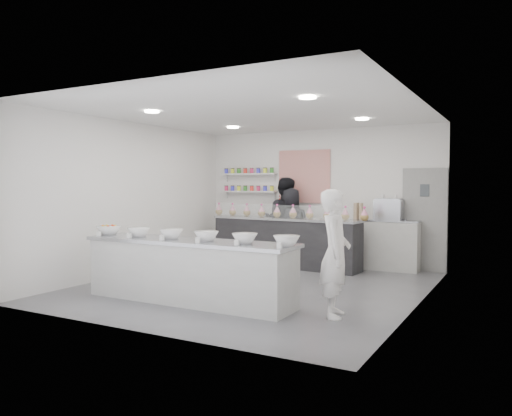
{
  "coord_description": "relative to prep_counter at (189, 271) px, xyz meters",
  "views": [
    {
      "loc": [
        4.13,
        -7.51,
        1.76
      ],
      "look_at": [
        -0.19,
        0.4,
        1.34
      ],
      "focal_mm": 35.0,
      "sensor_mm": 36.0,
      "label": 1
    }
  ],
  "objects": [
    {
      "name": "floor",
      "position": [
        0.33,
        1.46,
        -0.47
      ],
      "size": [
        6.0,
        6.0,
        0.0
      ],
      "primitive_type": "plane",
      "color": "#515156",
      "rests_on": "ground"
    },
    {
      "name": "ceiling",
      "position": [
        0.33,
        1.46,
        2.53
      ],
      "size": [
        6.0,
        6.0,
        0.0
      ],
      "primitive_type": "plane",
      "rotation": [
        3.14,
        0.0,
        0.0
      ],
      "color": "white",
      "rests_on": "floor"
    },
    {
      "name": "back_wall",
      "position": [
        0.33,
        4.46,
        1.03
      ],
      "size": [
        5.5,
        0.0,
        5.5
      ],
      "primitive_type": "plane",
      "rotation": [
        1.57,
        0.0,
        0.0
      ],
      "color": "white",
      "rests_on": "floor"
    },
    {
      "name": "left_wall",
      "position": [
        -2.42,
        1.46,
        1.03
      ],
      "size": [
        0.0,
        6.0,
        6.0
      ],
      "primitive_type": "plane",
      "rotation": [
        1.57,
        0.0,
        1.57
      ],
      "color": "white",
      "rests_on": "floor"
    },
    {
      "name": "right_wall",
      "position": [
        3.08,
        1.46,
        1.03
      ],
      "size": [
        0.0,
        6.0,
        6.0
      ],
      "primitive_type": "plane",
      "rotation": [
        1.57,
        0.0,
        -1.57
      ],
      "color": "white",
      "rests_on": "floor"
    },
    {
      "name": "back_door",
      "position": [
        2.63,
        4.43,
        0.58
      ],
      "size": [
        0.88,
        0.04,
        2.1
      ],
      "primitive_type": "cube",
      "color": "gray",
      "rests_on": "floor"
    },
    {
      "name": "pattern_panel",
      "position": [
        -0.02,
        4.44,
        1.48
      ],
      "size": [
        1.25,
        0.03,
        1.2
      ],
      "primitive_type": "cube",
      "color": "red",
      "rests_on": "back_wall"
    },
    {
      "name": "jar_shelf_lower",
      "position": [
        -1.42,
        4.36,
        1.13
      ],
      "size": [
        1.45,
        0.22,
        0.04
      ],
      "primitive_type": "cube",
      "color": "silver",
      "rests_on": "back_wall"
    },
    {
      "name": "jar_shelf_upper",
      "position": [
        -1.42,
        4.36,
        1.55
      ],
      "size": [
        1.45,
        0.22,
        0.04
      ],
      "primitive_type": "cube",
      "color": "silver",
      "rests_on": "back_wall"
    },
    {
      "name": "preserve_jars",
      "position": [
        -1.42,
        4.34,
        1.41
      ],
      "size": [
        1.45,
        0.1,
        0.56
      ],
      "primitive_type": null,
      "color": "#DF3166",
      "rests_on": "jar_shelf_lower"
    },
    {
      "name": "downlight_0",
      "position": [
        -1.07,
        0.46,
        2.51
      ],
      "size": [
        0.24,
        0.24,
        0.02
      ],
      "primitive_type": "cylinder",
      "color": "white",
      "rests_on": "ceiling"
    },
    {
      "name": "downlight_1",
      "position": [
        1.73,
        0.46,
        2.51
      ],
      "size": [
        0.24,
        0.24,
        0.02
      ],
      "primitive_type": "cylinder",
      "color": "white",
      "rests_on": "ceiling"
    },
    {
      "name": "downlight_2",
      "position": [
        -1.07,
        3.06,
        2.51
      ],
      "size": [
        0.24,
        0.24,
        0.02
      ],
      "primitive_type": "cylinder",
      "color": "white",
      "rests_on": "ceiling"
    },
    {
      "name": "downlight_3",
      "position": [
        1.73,
        3.06,
        2.51
      ],
      "size": [
        0.24,
        0.24,
        0.02
      ],
      "primitive_type": "cylinder",
      "color": "white",
      "rests_on": "ceiling"
    },
    {
      "name": "prep_counter",
      "position": [
        0.0,
        0.0,
        0.0
      ],
      "size": [
        3.44,
        0.79,
        0.94
      ],
      "primitive_type": "cube",
      "rotation": [
        0.0,
        0.0,
        -0.0
      ],
      "color": "silver",
      "rests_on": "floor"
    },
    {
      "name": "back_bar",
      "position": [
        -0.13,
        3.64,
        0.06
      ],
      "size": [
        3.44,
        0.93,
        1.05
      ],
      "primitive_type": "cube",
      "rotation": [
        0.0,
        0.0,
        -0.09
      ],
      "color": "black",
      "rests_on": "floor"
    },
    {
      "name": "sneeze_guard",
      "position": [
        -0.15,
        3.35,
        0.73
      ],
      "size": [
        3.34,
        0.32,
        0.29
      ],
      "primitive_type": "cube",
      "rotation": [
        0.0,
        0.0,
        -0.09
      ],
      "color": "white",
      "rests_on": "back_bar"
    },
    {
      "name": "espresso_ledge",
      "position": [
        1.88,
        4.24,
        0.05
      ],
      "size": [
        1.4,
        0.45,
        1.04
      ],
      "primitive_type": "cube",
      "color": "silver",
      "rests_on": "floor"
    },
    {
      "name": "espresso_machine",
      "position": [
        1.95,
        4.24,
        0.78
      ],
      "size": [
        0.55,
        0.38,
        0.42
      ],
      "primitive_type": "cube",
      "color": "#93969E",
      "rests_on": "espresso_ledge"
    },
    {
      "name": "cup_stacks",
      "position": [
        1.33,
        4.24,
        0.74
      ],
      "size": [
        0.24,
        0.24,
        0.34
      ],
      "primitive_type": null,
      "color": "#9F8466",
      "rests_on": "espresso_ledge"
    },
    {
      "name": "prep_bowls",
      "position": [
        0.0,
        0.0,
        0.54
      ],
      "size": [
        3.61,
        0.47,
        0.15
      ],
      "primitive_type": null,
      "rotation": [
        0.0,
        0.0,
        -0.0
      ],
      "color": "white",
      "rests_on": "prep_counter"
    },
    {
      "name": "label_cards",
      "position": [
        0.0,
        -0.5,
        0.5
      ],
      "size": [
        3.31,
        0.04,
        0.07
      ],
      "primitive_type": null,
      "color": "white",
      "rests_on": "prep_counter"
    },
    {
      "name": "cookie_bags",
      "position": [
        -0.13,
        3.64,
        0.73
      ],
      "size": [
        3.76,
        0.51,
        0.28
      ],
      "primitive_type": null,
      "rotation": [
        0.0,
        0.0,
        -0.09
      ],
      "color": "pink",
      "rests_on": "back_bar"
    },
    {
      "name": "woman_prep",
      "position": [
        2.22,
        0.25,
        0.38
      ],
      "size": [
        0.57,
        0.71,
        1.7
      ],
      "primitive_type": "imported",
      "rotation": [
        0.0,
        0.0,
        1.86
      ],
      "color": "white",
      "rests_on": "floor"
    },
    {
      "name": "staff_left",
      "position": [
        -0.34,
        4.06,
        0.49
      ],
      "size": [
        1.06,
        0.9,
        1.93
      ],
      "primitive_type": "imported",
      "rotation": [
        0.0,
        0.0,
        3.34
      ],
      "color": "black",
      "rests_on": "floor"
    },
    {
      "name": "staff_right",
      "position": [
        -0.14,
        3.99,
        0.38
      ],
      "size": [
        0.97,
        0.82,
        1.7
      ],
      "primitive_type": "imported",
      "rotation": [
        0.0,
        0.0,
        3.54
      ],
      "color": "black",
      "rests_on": "floor"
    }
  ]
}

